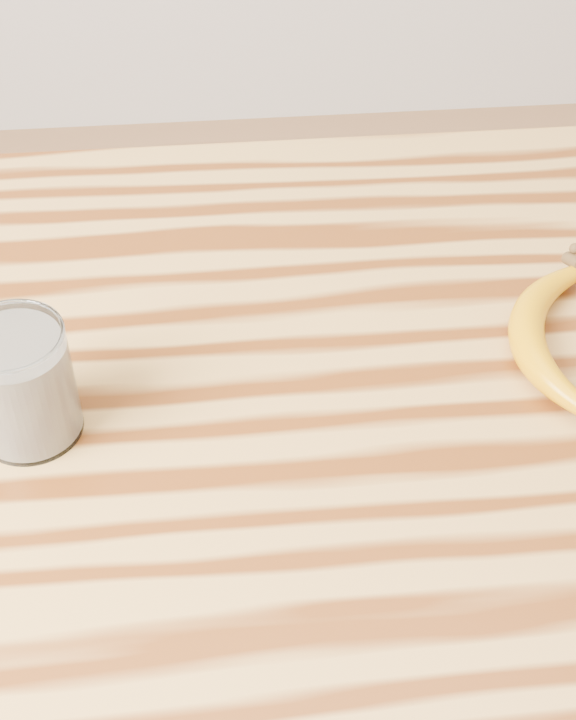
{
  "coord_description": "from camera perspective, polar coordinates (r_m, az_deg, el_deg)",
  "views": [
    {
      "loc": [
        -0.1,
        -0.63,
        1.53
      ],
      "look_at": [
        -0.04,
        -0.01,
        0.93
      ],
      "focal_mm": 50.0,
      "sensor_mm": 36.0,
      "label": 1
    }
  ],
  "objects": [
    {
      "name": "smoothie_glass",
      "position": [
        0.84,
        -14.91,
        -1.37
      ],
      "size": [
        0.09,
        0.09,
        0.11
      ],
      "color": "white",
      "rests_on": "table"
    },
    {
      "name": "table",
      "position": [
        0.99,
        2.56,
        -6.29
      ],
      "size": [
        1.2,
        0.8,
        0.9
      ],
      "color": "#AD7F3D",
      "rests_on": "ground"
    },
    {
      "name": "banana",
      "position": [
        0.94,
        13.33,
        1.62
      ],
      "size": [
        0.16,
        0.29,
        0.03
      ],
      "primitive_type": null,
      "rotation": [
        0.0,
        0.0,
        -0.25
      ],
      "color": "#C58203",
      "rests_on": "table"
    }
  ]
}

